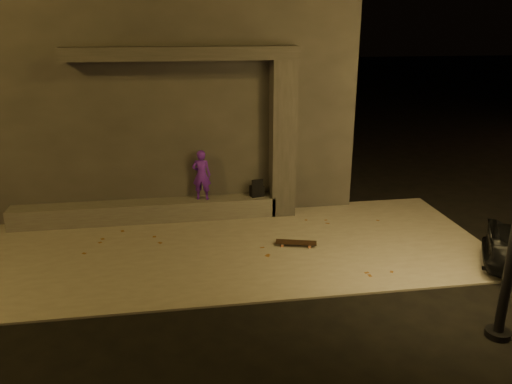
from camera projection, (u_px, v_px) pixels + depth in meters
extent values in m
plane|color=black|center=(227.00, 300.00, 8.32)|extent=(120.00, 120.00, 0.00)
cube|color=slate|center=(217.00, 248.00, 10.19)|extent=(11.00, 4.40, 0.04)
cube|color=#33312F|center=(164.00, 93.00, 13.42)|extent=(9.00, 5.00, 5.20)
cube|color=#4D4A46|center=(146.00, 211.00, 11.52)|extent=(6.00, 0.55, 0.45)
cube|color=#33312F|center=(283.00, 140.00, 11.49)|extent=(0.55, 0.55, 3.60)
cube|color=#33312F|center=(182.00, 53.00, 10.59)|extent=(5.00, 0.70, 0.28)
imported|color=#541AAE|center=(202.00, 175.00, 11.46)|extent=(0.48, 0.37, 1.17)
cube|color=black|center=(257.00, 191.00, 11.80)|extent=(0.35, 0.27, 0.26)
cube|color=black|center=(257.00, 182.00, 11.73)|extent=(0.27, 0.10, 0.18)
cube|color=black|center=(296.00, 242.00, 10.22)|extent=(0.86, 0.43, 0.02)
cylinder|color=#CA7850|center=(310.00, 244.00, 10.28)|extent=(0.06, 0.05, 0.06)
cylinder|color=#CA7850|center=(310.00, 247.00, 10.13)|extent=(0.06, 0.05, 0.06)
cylinder|color=#CA7850|center=(283.00, 242.00, 10.35)|extent=(0.06, 0.05, 0.06)
cylinder|color=#CA7850|center=(282.00, 246.00, 10.20)|extent=(0.06, 0.05, 0.06)
cube|color=#99999E|center=(310.00, 244.00, 10.20)|extent=(0.10, 0.18, 0.02)
cube|color=#99999E|center=(283.00, 242.00, 10.26)|extent=(0.10, 0.18, 0.02)
cylinder|color=black|center=(498.00, 333.00, 7.35)|extent=(0.36, 0.36, 0.10)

